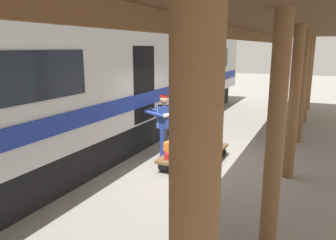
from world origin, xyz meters
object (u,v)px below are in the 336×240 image
at_px(train_car, 99,78).
at_px(suitcase_red_plastic, 175,154).
at_px(suitcase_slate_roller, 196,156).
at_px(suitcase_maroon_trunk, 212,142).
at_px(porter_by_door, 165,124).
at_px(suitcase_yellow_case, 184,140).
at_px(suitcase_orange_carryall, 175,146).
at_px(luggage_cart, 194,153).
at_px(suitcase_cream_canvas, 185,146).
at_px(suitcase_burgundy_valise, 204,148).
at_px(suitcase_navy_fabric, 193,140).
at_px(porter_in_overalls, 163,124).

relative_size(train_car, suitcase_red_plastic, 32.51).
xyz_separation_m(suitcase_slate_roller, suitcase_maroon_trunk, (-0.00, -1.16, 0.02)).
xyz_separation_m(suitcase_maroon_trunk, porter_by_door, (1.16, 0.42, 0.48)).
bearing_deg(train_car, suitcase_yellow_case, 177.27).
distance_m(suitcase_orange_carryall, porter_by_door, 1.02).
bearing_deg(luggage_cart, suitcase_cream_canvas, -0.00).
distance_m(suitcase_maroon_trunk, porter_by_door, 1.32).
relative_size(train_car, suitcase_burgundy_valise, 36.59).
bearing_deg(suitcase_navy_fabric, porter_in_overalls, 34.52).
bearing_deg(suitcase_orange_carryall, suitcase_navy_fabric, -90.43).
xyz_separation_m(suitcase_red_plastic, porter_in_overalls, (0.67, -0.70, 0.52)).
height_order(suitcase_orange_carryall, suitcase_yellow_case, suitcase_orange_carryall).
xyz_separation_m(luggage_cart, porter_in_overalls, (0.94, -0.12, 0.64)).
relative_size(suitcase_red_plastic, porter_by_door, 0.36).
xyz_separation_m(suitcase_orange_carryall, suitcase_yellow_case, (0.00, -0.57, -0.01)).
relative_size(suitcase_slate_roller, suitcase_burgundy_valise, 1.03).
bearing_deg(luggage_cart, suitcase_red_plastic, 65.17).
distance_m(suitcase_burgundy_valise, suitcase_orange_carryall, 0.81).
bearing_deg(suitcase_maroon_trunk, suitcase_slate_roller, 90.00).
bearing_deg(luggage_cart, suitcase_yellow_case, 1.61).
bearing_deg(suitcase_navy_fabric, porter_by_door, 33.68).
relative_size(suitcase_slate_roller, porter_by_door, 0.33).
bearing_deg(suitcase_yellow_case, suitcase_cream_canvas, -146.53).
relative_size(suitcase_red_plastic, suitcase_yellow_case, 1.47).
height_order(luggage_cart, suitcase_slate_roller, suitcase_slate_roller).
height_order(suitcase_yellow_case, porter_in_overalls, porter_in_overalls).
xyz_separation_m(suitcase_slate_roller, suitcase_yellow_case, (0.55, -0.57, 0.16)).
height_order(suitcase_orange_carryall, porter_in_overalls, porter_in_overalls).
bearing_deg(train_car, suitcase_navy_fabric, -170.44).
xyz_separation_m(suitcase_cream_canvas, suitcase_navy_fabric, (0.00, -0.58, 0.02)).
xyz_separation_m(suitcase_burgundy_valise, porter_by_door, (1.16, -0.16, 0.48)).
xyz_separation_m(train_car, suitcase_slate_roller, (-3.26, 0.70, -1.63)).
xyz_separation_m(train_car, suitcase_navy_fabric, (-2.72, -0.46, -1.62)).
relative_size(suitcase_orange_carryall, porter_in_overalls, 0.26).
bearing_deg(suitcase_orange_carryall, suitcase_cream_canvas, -90.85).
bearing_deg(suitcase_cream_canvas, porter_by_door, -14.63).
bearing_deg(suitcase_navy_fabric, suitcase_cream_canvas, 90.00).
distance_m(train_car, suitcase_red_plastic, 3.26).
height_order(suitcase_red_plastic, porter_in_overalls, porter_in_overalls).
height_order(suitcase_slate_roller, suitcase_maroon_trunk, suitcase_maroon_trunk).
bearing_deg(suitcase_yellow_case, porter_in_overalls, -10.73).
height_order(suitcase_maroon_trunk, porter_by_door, porter_by_door).
bearing_deg(suitcase_burgundy_valise, suitcase_cream_canvas, 0.00).
distance_m(suitcase_cream_canvas, suitcase_yellow_case, 0.17).
xyz_separation_m(luggage_cart, suitcase_cream_canvas, (0.27, -0.00, 0.14)).
height_order(suitcase_maroon_trunk, suitcase_red_plastic, suitcase_maroon_trunk).
bearing_deg(suitcase_orange_carryall, train_car, -14.55).
distance_m(train_car, suitcase_yellow_case, 3.08).
bearing_deg(suitcase_slate_roller, suitcase_red_plastic, -0.00).
distance_m(luggage_cart, suitcase_maroon_trunk, 0.66).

